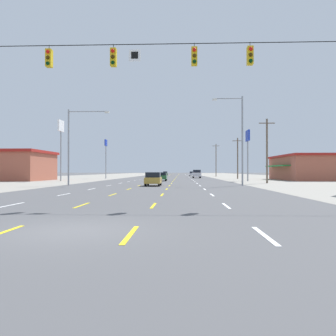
{
  "coord_description": "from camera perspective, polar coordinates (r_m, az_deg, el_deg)",
  "views": [
    {
      "loc": [
        3.09,
        -9.41,
        1.67
      ],
      "look_at": [
        0.32,
        62.06,
        2.32
      ],
      "focal_mm": 36.41,
      "sensor_mm": 36.0,
      "label": 1
    }
  ],
  "objects": [
    {
      "name": "ground_plane",
      "position": [
        75.49,
        -0.13,
        -1.79
      ],
      "size": [
        572.0,
        572.0,
        0.0
      ],
      "primitive_type": "plane",
      "color": "#4C4C4F"
    },
    {
      "name": "lot_apron_left",
      "position": [
        80.4,
        -18.05,
        -1.68
      ],
      "size": [
        28.0,
        440.0,
        0.01
      ],
      "primitive_type": "cube",
      "color": "gray",
      "rests_on": "ground"
    },
    {
      "name": "lot_apron_right",
      "position": [
        78.48,
        18.25,
        -1.71
      ],
      "size": [
        28.0,
        440.0,
        0.01
      ],
      "primitive_type": "cube",
      "color": "gray",
      "rests_on": "ground"
    },
    {
      "name": "lane_markings",
      "position": [
        113.97,
        0.66,
        -1.36
      ],
      "size": [
        10.64,
        227.6,
        0.01
      ],
      "color": "white",
      "rests_on": "ground"
    },
    {
      "name": "signal_span_wire",
      "position": [
        18.12,
        -7.9,
        11.75
      ],
      "size": [
        27.04,
        0.52,
        9.18
      ],
      "color": "brown",
      "rests_on": "ground"
    },
    {
      "name": "hatchback_center_turn_nearest",
      "position": [
        38.42,
        -2.48,
        -1.85
      ],
      "size": [
        1.72,
        3.9,
        1.54
      ],
      "color": "#B28C33",
      "rests_on": "ground"
    },
    {
      "name": "sedan_center_turn_near",
      "position": [
        57.66,
        -1.1,
        -1.43
      ],
      "size": [
        1.8,
        4.5,
        1.46
      ],
      "color": "#235B2D",
      "rests_on": "ground"
    },
    {
      "name": "suv_far_right_mid",
      "position": [
        83.38,
        4.83,
        -0.96
      ],
      "size": [
        1.98,
        4.9,
        1.98
      ],
      "color": "silver",
      "rests_on": "ground"
    },
    {
      "name": "hatchback_far_right_midfar",
      "position": [
        116.06,
        4.04,
        -0.96
      ],
      "size": [
        1.72,
        3.9,
        1.54
      ],
      "color": "silver",
      "rests_on": "ground"
    },
    {
      "name": "hatchback_inner_left_far",
      "position": [
        136.84,
        -0.45,
        -0.89
      ],
      "size": [
        1.72,
        3.9,
        1.54
      ],
      "color": "#235B2D",
      "rests_on": "ground"
    },
    {
      "name": "storefront_left_row_1",
      "position": [
        66.53,
        -23.89,
        0.38
      ],
      "size": [
        10.66,
        12.6,
        5.3
      ],
      "color": "#A35642",
      "rests_on": "ground"
    },
    {
      "name": "storefront_right_row_1",
      "position": [
        69.73,
        22.8,
        0.08
      ],
      "size": [
        13.02,
        17.75,
        4.68
      ],
      "color": "#A35642",
      "rests_on": "ground"
    },
    {
      "name": "pole_sign_left_row_1",
      "position": [
        60.06,
        -17.49,
        5.46
      ],
      "size": [
        0.24,
        2.45,
        10.22
      ],
      "color": "gray",
      "rests_on": "ground"
    },
    {
      "name": "pole_sign_left_row_2",
      "position": [
        77.49,
        -10.36,
        2.98
      ],
      "size": [
        0.24,
        1.78,
        8.72
      ],
      "color": "gray",
      "rests_on": "ground"
    },
    {
      "name": "pole_sign_right_row_1",
      "position": [
        57.78,
        13.2,
        4.36
      ],
      "size": [
        0.24,
        2.61,
        8.4
      ],
      "color": "gray",
      "rests_on": "ground"
    },
    {
      "name": "streetlight_left_row_0",
      "position": [
        41.62,
        -15.55,
        4.51
      ],
      "size": [
        4.9,
        0.26,
        8.93
      ],
      "color": "gray",
      "rests_on": "ground"
    },
    {
      "name": "streetlight_right_row_0",
      "position": [
        40.27,
        11.91,
        5.47
      ],
      "size": [
        3.54,
        0.26,
        10.33
      ],
      "color": "gray",
      "rests_on": "ground"
    },
    {
      "name": "utility_pole_right_row_0",
      "position": [
        48.99,
        16.24,
        2.98
      ],
      "size": [
        2.2,
        0.26,
        8.91
      ],
      "color": "brown",
      "rests_on": "ground"
    },
    {
      "name": "utility_pole_right_row_1",
      "position": [
        74.65,
        11.58,
        1.73
      ],
      "size": [
        2.2,
        0.26,
        8.79
      ],
      "color": "brown",
      "rests_on": "ground"
    },
    {
      "name": "utility_pole_right_row_2",
      "position": [
        106.55,
        8.04,
        1.41
      ],
      "size": [
        2.2,
        0.26,
        10.1
      ],
      "color": "brown",
      "rests_on": "ground"
    }
  ]
}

